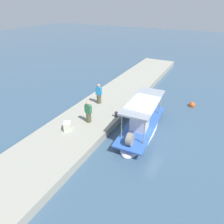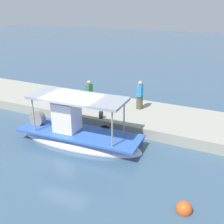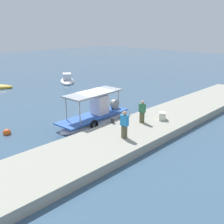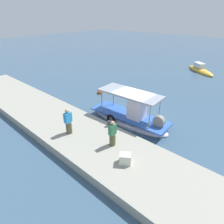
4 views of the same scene
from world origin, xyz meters
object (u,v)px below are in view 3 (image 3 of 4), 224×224
object	(u,v)px
main_fishing_boat	(95,117)
moored_boat_near	(67,80)
cargo_crate	(162,116)
marker_buoy	(7,133)
fisherman_by_crate	(124,126)
fisherman_near_bollard	(142,113)
mooring_bollard	(113,120)

from	to	relation	value
main_fishing_boat	moored_boat_near	xyz separation A→B (m)	(7.77, 14.16, -0.20)
cargo_crate	marker_buoy	size ratio (longest dim) A/B	1.07
main_fishing_boat	marker_buoy	distance (m)	6.39
fisherman_by_crate	marker_buoy	distance (m)	8.30
fisherman_by_crate	cargo_crate	world-z (taller)	fisherman_by_crate
main_fishing_boat	marker_buoy	world-z (taller)	main_fishing_boat
fisherman_near_bollard	mooring_bollard	bearing A→B (deg)	137.87
main_fishing_boat	mooring_bollard	bearing A→B (deg)	-95.55
mooring_bollard	main_fishing_boat	bearing A→B (deg)	84.45
marker_buoy	cargo_crate	bearing A→B (deg)	-37.96
fisherman_near_bollard	mooring_bollard	xyz separation A→B (m)	(-1.55, 1.41, -0.53)
fisherman_by_crate	marker_buoy	bearing A→B (deg)	121.46
main_fishing_boat	moored_boat_near	distance (m)	16.15
marker_buoy	fisherman_near_bollard	bearing A→B (deg)	-40.22
marker_buoy	moored_boat_near	size ratio (longest dim) A/B	0.11
fisherman_by_crate	moored_boat_near	bearing A→B (deg)	63.36
fisherman_by_crate	cargo_crate	distance (m)	4.45
moored_boat_near	fisherman_by_crate	bearing A→B (deg)	-116.64
mooring_bollard	marker_buoy	world-z (taller)	mooring_bollard
main_fishing_boat	fisherman_by_crate	world-z (taller)	main_fishing_boat
fisherman_near_bollard	marker_buoy	bearing A→B (deg)	139.78
fisherman_near_bollard	marker_buoy	distance (m)	9.49
fisherman_near_bollard	cargo_crate	distance (m)	1.73
main_fishing_boat	moored_boat_near	bearing A→B (deg)	61.27
fisherman_near_bollard	fisherman_by_crate	bearing A→B (deg)	-162.43
fisherman_near_bollard	cargo_crate	bearing A→B (deg)	-25.09
mooring_bollard	moored_boat_near	distance (m)	18.11
cargo_crate	marker_buoy	xyz separation A→B (m)	(-8.70, 6.79, -0.72)
mooring_bollard	moored_boat_near	bearing A→B (deg)	63.88
marker_buoy	moored_boat_near	distance (m)	17.86
marker_buoy	moored_boat_near	xyz separation A→B (m)	(13.60, 11.58, 0.13)
mooring_bollard	moored_boat_near	size ratio (longest dim) A/B	0.08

